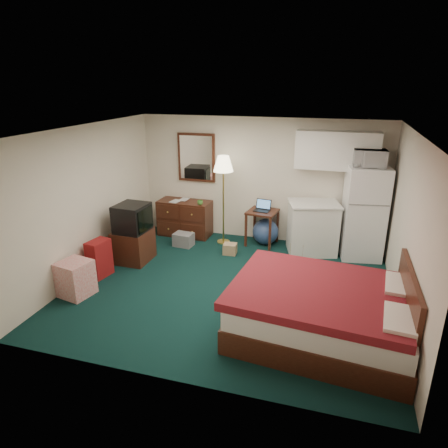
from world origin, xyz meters
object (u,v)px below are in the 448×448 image
(bed, at_px, (322,313))
(tv_stand, at_px, (133,245))
(desk, at_px, (262,227))
(fridge, at_px, (364,213))
(dresser, at_px, (185,218))
(kitchen_counter, at_px, (312,228))
(floor_lamp, at_px, (223,201))
(suitcase, at_px, (99,259))

(bed, xyz_separation_m, tv_stand, (-3.47, 1.43, -0.05))
(desk, distance_m, fridge, 1.97)
(dresser, distance_m, bed, 4.21)
(dresser, height_order, tv_stand, dresser)
(dresser, xyz_separation_m, tv_stand, (-0.43, -1.49, -0.08))
(kitchen_counter, height_order, bed, kitchen_counter)
(floor_lamp, bearing_deg, desk, 10.02)
(desk, relative_size, bed, 0.33)
(desk, xyz_separation_m, bed, (1.35, -2.87, -0.01))
(floor_lamp, height_order, bed, floor_lamp)
(dresser, xyz_separation_m, floor_lamp, (0.92, -0.19, 0.52))
(kitchen_counter, relative_size, suitcase, 1.50)
(tv_stand, xyz_separation_m, suitcase, (-0.25, -0.73, 0.02))
(kitchen_counter, bearing_deg, fridge, -11.04)
(dresser, xyz_separation_m, kitchen_counter, (2.69, -0.17, 0.10))
(desk, bearing_deg, floor_lamp, -162.02)
(dresser, height_order, fridge, fridge)
(fridge, bearing_deg, bed, -109.16)
(tv_stand, bearing_deg, desk, 34.81)
(tv_stand, bearing_deg, suitcase, -108.05)
(dresser, distance_m, fridge, 3.63)
(kitchen_counter, bearing_deg, tv_stand, -172.35)
(kitchen_counter, bearing_deg, bed, -98.11)
(fridge, bearing_deg, tv_stand, -169.02)
(bed, distance_m, suitcase, 3.79)
(floor_lamp, distance_m, desk, 0.96)
(floor_lamp, bearing_deg, fridge, 1.86)
(desk, bearing_deg, suitcase, -129.62)
(kitchen_counter, distance_m, suitcase, 3.95)
(kitchen_counter, xyz_separation_m, fridge, (0.90, 0.07, 0.38))
(floor_lamp, xyz_separation_m, suitcase, (-1.60, -2.03, -0.58))
(fridge, distance_m, suitcase, 4.80)
(bed, bearing_deg, tv_stand, 163.34)
(kitchen_counter, height_order, tv_stand, kitchen_counter)
(fridge, xyz_separation_m, suitcase, (-4.27, -2.12, -0.54))
(floor_lamp, bearing_deg, suitcase, -128.20)
(suitcase, bearing_deg, fridge, 37.14)
(desk, bearing_deg, tv_stand, -137.95)
(dresser, bearing_deg, desk, 0.10)
(kitchen_counter, relative_size, bed, 0.44)
(desk, distance_m, suitcase, 3.21)
(floor_lamp, bearing_deg, kitchen_counter, 0.66)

